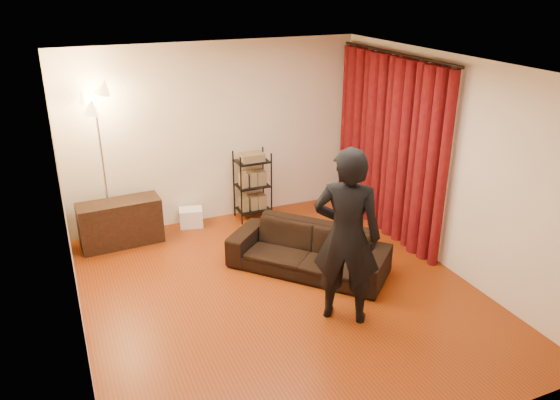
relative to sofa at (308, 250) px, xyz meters
name	(u,v)px	position (x,y,z in m)	size (l,w,h in m)	color
floor	(282,294)	(-0.54, -0.41, -0.29)	(5.00, 5.00, 0.00)	maroon
ceiling	(283,66)	(-0.54, -0.41, 2.41)	(5.00, 5.00, 0.00)	white
wall_back	(216,134)	(-0.54, 2.09, 1.06)	(5.00, 5.00, 0.00)	#F1E0C6
wall_front	(421,307)	(-0.54, -2.91, 1.06)	(5.00, 5.00, 0.00)	#F1E0C6
wall_left	(67,224)	(-2.79, -0.41, 1.06)	(5.00, 5.00, 0.00)	#F1E0C6
wall_right	(446,164)	(1.71, -0.41, 1.06)	(5.00, 5.00, 0.00)	#F1E0C6
curtain_rod	(396,53)	(1.61, 0.72, 2.29)	(0.04, 0.04, 2.65)	black
curtain	(388,147)	(1.59, 0.72, 0.98)	(0.22, 2.65, 2.55)	maroon
sofa	(308,250)	(0.00, 0.00, 0.00)	(2.01, 0.79, 0.59)	black
person	(347,237)	(-0.09, -1.08, 0.70)	(0.73, 0.48, 1.99)	black
media_cabinet	(121,223)	(-2.10, 1.72, 0.03)	(1.12, 0.42, 0.65)	black
storage_boxes	(192,218)	(-1.04, 1.90, -0.15)	(0.34, 0.27, 0.28)	white
wire_shelf	(253,186)	(-0.07, 1.83, 0.25)	(0.49, 0.34, 1.08)	black
floor_lamp	(104,170)	(-2.23, 1.76, 0.82)	(0.40, 0.40, 2.23)	silver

